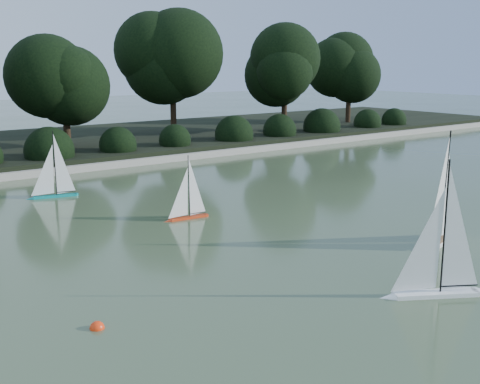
# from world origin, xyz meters

# --- Properties ---
(ground) EXTENTS (80.00, 80.00, 0.00)m
(ground) POSITION_xyz_m (0.00, 0.00, 0.00)
(ground) COLOR #3D4D2E
(ground) RESTS_ON ground
(pond_coping) EXTENTS (40.00, 0.35, 0.18)m
(pond_coping) POSITION_xyz_m (0.00, 9.00, 0.09)
(pond_coping) COLOR gray
(pond_coping) RESTS_ON ground
(far_bank) EXTENTS (40.00, 8.00, 0.30)m
(far_bank) POSITION_xyz_m (0.00, 13.00, 0.15)
(far_bank) COLOR black
(far_bank) RESTS_ON ground
(tree_line) EXTENTS (26.31, 3.93, 4.39)m
(tree_line) POSITION_xyz_m (1.23, 11.44, 2.64)
(tree_line) COLOR black
(tree_line) RESTS_ON ground
(shrub_hedge) EXTENTS (29.10, 1.10, 1.10)m
(shrub_hedge) POSITION_xyz_m (0.00, 9.90, 0.45)
(shrub_hedge) COLOR black
(shrub_hedge) RESTS_ON ground
(sailboat_white_a) EXTENTS (1.20, 0.79, 1.76)m
(sailboat_white_a) POSITION_xyz_m (0.43, -1.48, 0.28)
(sailboat_white_a) COLOR white
(sailboat_white_a) RESTS_ON ground
(sailboat_white_b) EXTENTS (1.36, 0.51, 1.87)m
(sailboat_white_b) POSITION_xyz_m (2.53, -0.24, 0.29)
(sailboat_white_b) COLOR white
(sailboat_white_b) RESTS_ON ground
(sailboat_orange) EXTENTS (0.89, 0.22, 1.21)m
(sailboat_orange) POSITION_xyz_m (0.00, 3.35, 0.19)
(sailboat_orange) COLOR red
(sailboat_orange) RESTS_ON ground
(sailboat_teal) EXTENTS (1.06, 0.39, 1.45)m
(sailboat_teal) POSITION_xyz_m (-1.29, 6.51, 0.23)
(sailboat_teal) COLOR #0B8988
(sailboat_teal) RESTS_ON ground
(race_buoy) EXTENTS (0.16, 0.16, 0.16)m
(race_buoy) POSITION_xyz_m (-3.12, 0.07, 0.00)
(race_buoy) COLOR #FC340D
(race_buoy) RESTS_ON ground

